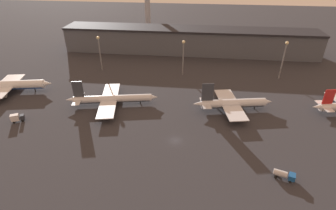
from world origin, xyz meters
The scene contains 10 objects.
ground centered at (0.00, 0.00, 0.00)m, with size 600.00×600.00×0.00m, color #2D2D33.
terminal_building centered at (0.00, 99.93, 8.55)m, with size 170.87×20.09×16.98m.
airplane_0 centered at (-87.07, 29.42, 3.80)m, with size 43.13×28.56×14.29m.
airplane_1 centered at (-31.70, 23.27, 2.96)m, with size 41.76×33.21×12.37m.
airplane_2 centered at (22.92, 25.07, 3.31)m, with size 35.90×28.43×13.43m.
service_vehicle_0 centered at (35.36, -14.95, 1.58)m, with size 6.75×4.13×2.67m.
service_vehicle_1 centered at (-66.64, 5.01, 1.89)m, with size 5.41×4.16×3.45m.
lamp_post_0 centered at (-49.67, 61.73, 13.50)m, with size 1.80×1.80×20.69m.
lamp_post_1 centered at (-1.63, 61.73, 13.10)m, with size 1.80×1.80×19.99m.
lamp_post_2 centered at (52.05, 61.73, 13.88)m, with size 1.80×1.80×21.38m.
Camera 1 is at (6.44, -77.90, 61.51)m, focal length 28.00 mm.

